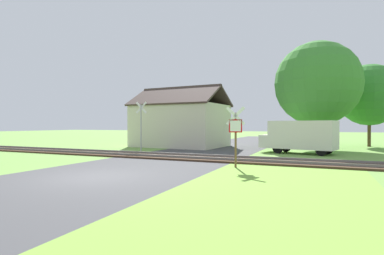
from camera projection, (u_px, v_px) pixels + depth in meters
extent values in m
plane|color=#6B9942|center=(95.00, 177.00, 11.28)|extent=(160.00, 160.00, 0.00)
cube|color=#424244|center=(127.00, 170.00, 13.12)|extent=(7.25, 80.00, 0.01)
cube|color=#75A83B|center=(263.00, 211.00, 6.82)|extent=(6.00, 20.00, 0.01)
cube|color=#422D1E|center=(178.00, 157.00, 17.76)|extent=(60.00, 2.60, 0.10)
cube|color=slate|center=(183.00, 154.00, 18.42)|extent=(60.00, 0.08, 0.12)
cube|color=slate|center=(172.00, 156.00, 17.10)|extent=(60.00, 0.08, 0.12)
cylinder|color=brown|center=(236.00, 140.00, 13.76)|extent=(0.10, 0.10, 2.53)
cube|color=red|center=(236.00, 126.00, 13.69)|extent=(0.60, 0.14, 0.60)
cube|color=white|center=(235.00, 126.00, 13.67)|extent=(0.49, 0.10, 0.49)
cube|color=white|center=(236.00, 116.00, 13.69)|extent=(0.87, 0.18, 0.88)
cube|color=white|center=(236.00, 116.00, 13.69)|extent=(0.87, 0.18, 0.88)
cylinder|color=#9E9EA5|center=(141.00, 128.00, 22.06)|extent=(0.09, 0.09, 3.49)
cube|color=white|center=(141.00, 108.00, 22.10)|extent=(0.87, 0.17, 0.88)
cube|color=white|center=(141.00, 108.00, 22.10)|extent=(0.87, 0.17, 0.88)
cube|color=beige|center=(181.00, 126.00, 27.21)|extent=(7.94, 6.22, 3.76)
cube|color=#473833|center=(173.00, 95.00, 25.91)|extent=(8.15, 3.75, 1.84)
cube|color=#473833|center=(188.00, 98.00, 28.46)|extent=(8.15, 3.75, 1.84)
cube|color=brown|center=(201.00, 96.00, 26.23)|extent=(0.53, 0.53, 1.10)
cylinder|color=#513823|center=(369.00, 132.00, 26.95)|extent=(0.28, 0.28, 2.59)
sphere|color=#337A2D|center=(369.00, 95.00, 26.92)|extent=(5.50, 5.50, 5.50)
cylinder|color=#513823|center=(317.00, 132.00, 23.86)|extent=(0.44, 0.44, 2.77)
sphere|color=#3D8433|center=(317.00, 83.00, 23.82)|extent=(6.65, 6.65, 6.65)
cube|color=silver|center=(302.00, 135.00, 20.28)|extent=(4.55, 2.91, 1.90)
cube|color=silver|center=(268.00, 141.00, 21.80)|extent=(1.14, 1.92, 0.90)
cube|color=#19232D|center=(273.00, 130.00, 21.56)|extent=(0.45, 1.57, 0.85)
cube|color=navy|center=(307.00, 139.00, 21.03)|extent=(3.66, 0.98, 0.16)
cylinder|color=black|center=(286.00, 147.00, 21.78)|extent=(0.70, 0.35, 0.68)
cylinder|color=black|center=(278.00, 148.00, 20.56)|extent=(0.70, 0.35, 0.68)
cylinder|color=black|center=(328.00, 149.00, 20.02)|extent=(0.70, 0.35, 0.68)
cylinder|color=black|center=(321.00, 151.00, 18.79)|extent=(0.70, 0.35, 0.68)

